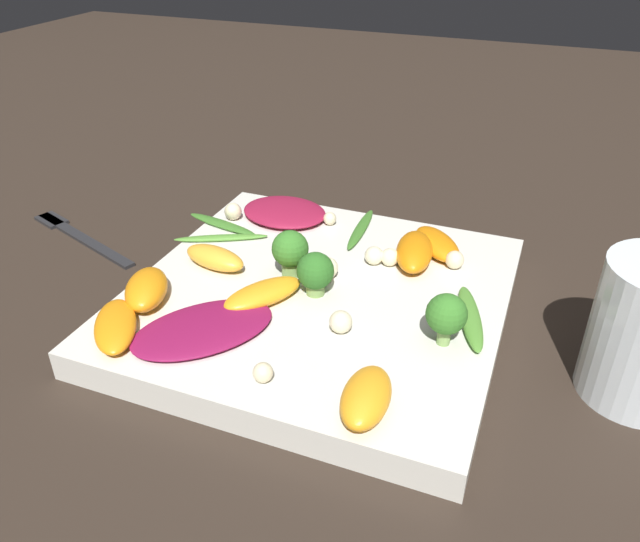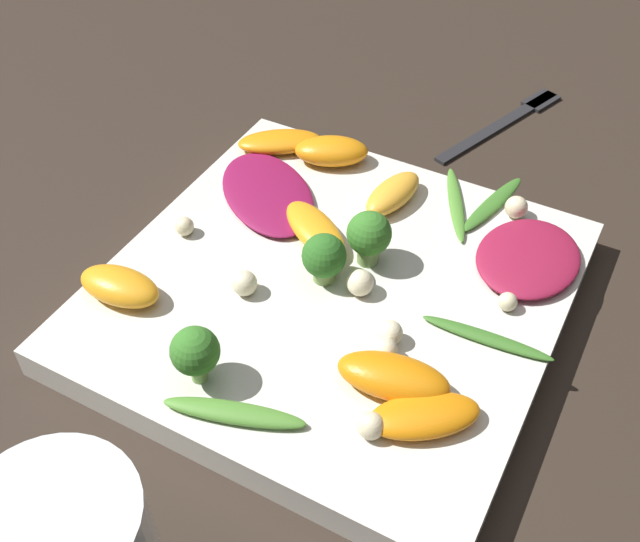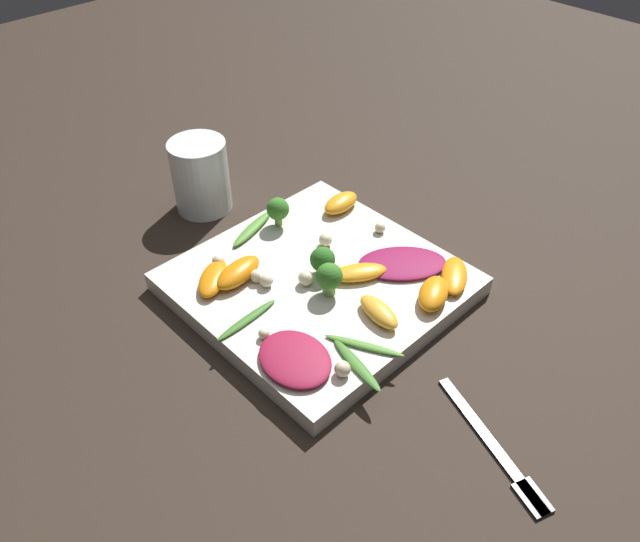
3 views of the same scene
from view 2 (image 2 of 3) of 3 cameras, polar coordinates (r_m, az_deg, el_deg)
The scene contains 27 objects.
ground_plane at distance 0.54m, azimuth 1.00°, elevation -2.71°, with size 2.40×2.40×0.00m, color #2D231C.
plate at distance 0.53m, azimuth 1.02°, elevation -1.80°, with size 0.30×0.30×0.02m.
fork at distance 0.74m, azimuth 14.41°, elevation 11.32°, with size 0.16×0.07×0.01m.
radicchio_leaf_0 at distance 0.59m, azimuth -4.02°, elevation 5.95°, with size 0.12×0.13×0.01m.
radicchio_leaf_1 at distance 0.55m, azimuth 15.58°, elevation 0.99°, with size 0.09×0.08×0.01m.
orange_segment_0 at distance 0.58m, azimuth 5.88°, elevation 5.79°, with size 0.06×0.04×0.02m.
orange_segment_1 at distance 0.44m, azimuth 7.94°, elevation -10.87°, with size 0.07×0.07×0.02m.
orange_segment_2 at distance 0.52m, azimuth -15.03°, elevation -1.12°, with size 0.04×0.06×0.02m.
orange_segment_3 at distance 0.55m, azimuth -0.38°, elevation 3.18°, with size 0.06×0.08×0.01m.
orange_segment_4 at distance 0.64m, azimuth -3.09°, elevation 9.81°, with size 0.07×0.08×0.01m.
orange_segment_5 at distance 0.45m, azimuth 5.60°, elevation -8.04°, with size 0.04×0.07×0.02m.
orange_segment_6 at distance 0.62m, azimuth 0.88°, elevation 9.13°, with size 0.06×0.07×0.02m.
broccoli_floret_0 at distance 0.45m, azimuth -9.49°, elevation -6.11°, with size 0.03×0.03×0.04m.
broccoli_floret_1 at distance 0.51m, azimuth 0.19°, elevation 0.90°, with size 0.03×0.03×0.04m.
broccoli_floret_2 at distance 0.52m, azimuth 3.76°, elevation 2.71°, with size 0.03×0.03×0.04m.
arugula_sprig_0 at distance 0.59m, azimuth 13.03°, elevation 5.01°, with size 0.08×0.03×0.01m.
arugula_sprig_1 at distance 0.49m, azimuth 12.41°, elevation -5.38°, with size 0.02×0.09×0.01m.
arugula_sprig_2 at distance 0.59m, azimuth 10.31°, elevation 5.08°, with size 0.08×0.05×0.01m.
arugula_sprig_3 at distance 0.45m, azimuth -6.28°, elevation -10.82°, with size 0.04×0.09×0.01m.
macadamia_nut_0 at distance 0.51m, azimuth -5.78°, elevation -0.93°, with size 0.02×0.02×0.02m.
macadamia_nut_1 at distance 0.56m, azimuth -10.29°, elevation 3.37°, with size 0.01×0.01×0.01m.
macadamia_nut_2 at distance 0.48m, azimuth 5.35°, elevation -4.73°, with size 0.02×0.02×0.02m.
macadamia_nut_3 at distance 0.51m, azimuth 3.13°, elevation -0.81°, with size 0.02×0.02×0.02m.
macadamia_nut_4 at distance 0.51m, azimuth 14.11°, elevation -2.28°, with size 0.01×0.01×0.01m.
macadamia_nut_5 at distance 0.44m, azimuth 3.89°, elevation -11.67°, with size 0.02×0.02×0.02m.
macadamia_nut_6 at distance 0.47m, azimuth 4.97°, elevation -6.01°, with size 0.02×0.02×0.02m.
macadamia_nut_7 at distance 0.58m, azimuth 14.73°, elevation 4.73°, with size 0.02×0.02×0.02m.
Camera 2 is at (0.33, 0.16, 0.39)m, focal length 42.00 mm.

